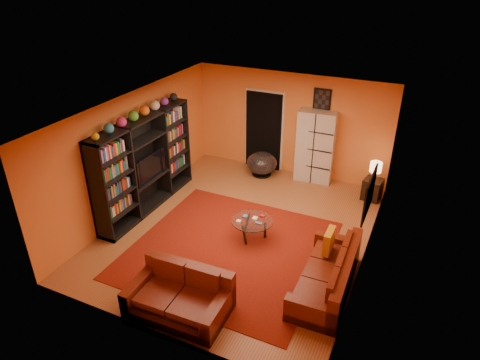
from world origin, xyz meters
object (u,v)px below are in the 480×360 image
at_px(entertainment_unit, 145,164).
at_px(table_lamp, 376,168).
at_px(loveseat, 181,294).
at_px(storage_cabinet, 315,147).
at_px(tv, 147,166).
at_px(bowl_chair, 262,163).
at_px(sofa, 330,276).
at_px(coffee_table, 252,222).
at_px(side_table, 372,189).

height_order(entertainment_unit, table_lamp, entertainment_unit).
distance_m(entertainment_unit, loveseat, 3.46).
bearing_deg(table_lamp, storage_cabinet, 166.76).
bearing_deg(tv, storage_cabinet, -46.58).
xyz_separation_m(tv, bowl_chair, (1.68, 2.50, -0.67)).
relative_size(loveseat, bowl_chair, 2.10).
xyz_separation_m(sofa, bowl_chair, (-2.68, 3.48, 0.04)).
xyz_separation_m(loveseat, coffee_table, (0.26, 2.25, 0.09)).
bearing_deg(loveseat, storage_cabinet, -8.93).
distance_m(storage_cabinet, bowl_chair, 1.43).
bearing_deg(entertainment_unit, coffee_table, -3.65).
distance_m(tv, bowl_chair, 3.09).
relative_size(sofa, coffee_table, 2.47).
xyz_separation_m(tv, storage_cabinet, (2.96, 2.80, -0.10)).
relative_size(storage_cabinet, bowl_chair, 2.36).
distance_m(tv, sofa, 4.53).
relative_size(entertainment_unit, tv, 3.02).
bearing_deg(storage_cabinet, tv, -140.46).
xyz_separation_m(bowl_chair, table_lamp, (2.79, -0.06, 0.48)).
xyz_separation_m(entertainment_unit, storage_cabinet, (3.01, 2.80, -0.14)).
bearing_deg(side_table, entertainment_unit, -151.63).
bearing_deg(entertainment_unit, table_lamp, 28.37).
distance_m(tv, storage_cabinet, 4.07).
height_order(sofa, loveseat, same).
height_order(tv, sofa, tv).
bearing_deg(coffee_table, tv, 176.29).
bearing_deg(entertainment_unit, bowl_chair, 55.28).
distance_m(entertainment_unit, coffee_table, 2.71).
distance_m(loveseat, storage_cabinet, 5.29).
height_order(sofa, bowl_chair, sofa).
bearing_deg(side_table, coffee_table, -126.11).
bearing_deg(sofa, loveseat, -146.51).
xyz_separation_m(bowl_chair, side_table, (2.79, -0.06, -0.08)).
height_order(coffee_table, storage_cabinet, storage_cabinet).
relative_size(loveseat, table_lamp, 3.64).
distance_m(entertainment_unit, tv, 0.07).
height_order(entertainment_unit, bowl_chair, entertainment_unit).
height_order(coffee_table, table_lamp, table_lamp).
bearing_deg(loveseat, sofa, -56.87).
bearing_deg(bowl_chair, tv, -123.93).
distance_m(coffee_table, bowl_chair, 2.81).
bearing_deg(sofa, storage_cabinet, 108.83).
relative_size(sofa, loveseat, 1.27).
distance_m(entertainment_unit, side_table, 5.20).
bearing_deg(coffee_table, storage_cabinet, 82.56).
height_order(storage_cabinet, table_lamp, storage_cabinet).
bearing_deg(bowl_chair, side_table, -1.17).
bearing_deg(coffee_table, entertainment_unit, 176.35).
height_order(loveseat, coffee_table, loveseat).
distance_m(loveseat, coffee_table, 2.26).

